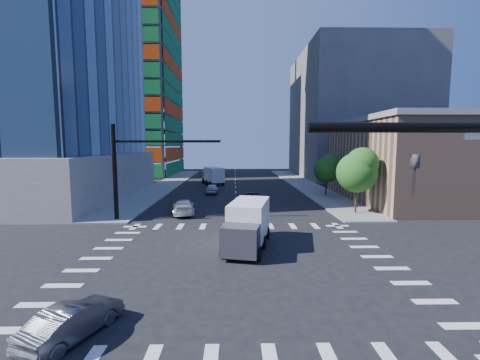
{
  "coord_description": "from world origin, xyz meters",
  "views": [
    {
      "loc": [
        -0.19,
        -18.87,
        7.13
      ],
      "look_at": [
        0.28,
        8.0,
        4.25
      ],
      "focal_mm": 24.0,
      "sensor_mm": 36.0,
      "label": 1
    }
  ],
  "objects": [
    {
      "name": "ground",
      "position": [
        0.0,
        0.0,
        0.0
      ],
      "size": [
        160.0,
        160.0,
        0.0
      ],
      "primitive_type": "plane",
      "color": "black",
      "rests_on": "ground"
    },
    {
      "name": "road_markings",
      "position": [
        0.0,
        0.0,
        0.01
      ],
      "size": [
        20.0,
        20.0,
        0.01
      ],
      "primitive_type": "cube",
      "color": "silver",
      "rests_on": "ground"
    },
    {
      "name": "sidewalk_ne",
      "position": [
        12.5,
        40.0,
        0.07
      ],
      "size": [
        5.0,
        60.0,
        0.15
      ],
      "primitive_type": "cube",
      "color": "gray",
      "rests_on": "ground"
    },
    {
      "name": "sidewalk_nw",
      "position": [
        -12.5,
        40.0,
        0.07
      ],
      "size": [
        5.0,
        60.0,
        0.15
      ],
      "primitive_type": "cube",
      "color": "gray",
      "rests_on": "ground"
    },
    {
      "name": "construction_building",
      "position": [
        -27.41,
        61.93,
        24.61
      ],
      "size": [
        25.16,
        34.5,
        70.6
      ],
      "color": "slate",
      "rests_on": "ground"
    },
    {
      "name": "commercial_building",
      "position": [
        25.0,
        22.0,
        5.31
      ],
      "size": [
        20.5,
        22.5,
        10.6
      ],
      "color": "#A77D61",
      "rests_on": "ground"
    },
    {
      "name": "bg_building_ne",
      "position": [
        27.0,
        55.0,
        14.0
      ],
      "size": [
        24.0,
        30.0,
        28.0
      ],
      "primitive_type": "cube",
      "color": "#5C5853",
      "rests_on": "ground"
    },
    {
      "name": "signal_mast_nw",
      "position": [
        -10.0,
        11.5,
        5.49
      ],
      "size": [
        10.2,
        0.4,
        9.0
      ],
      "color": "black",
      "rests_on": "sidewalk_nw"
    },
    {
      "name": "tree_south",
      "position": [
        12.63,
        13.9,
        4.69
      ],
      "size": [
        4.16,
        4.16,
        6.82
      ],
      "color": "#382316",
      "rests_on": "sidewalk_ne"
    },
    {
      "name": "tree_north",
      "position": [
        12.93,
        25.9,
        3.99
      ],
      "size": [
        3.54,
        3.52,
        5.78
      ],
      "color": "#382316",
      "rests_on": "sidewalk_ne"
    },
    {
      "name": "car_nb_far",
      "position": [
        2.02,
        20.69,
        0.65
      ],
      "size": [
        2.45,
        4.8,
        1.3
      ],
      "primitive_type": "imported",
      "rotation": [
        0.0,
        0.0,
        -0.06
      ],
      "color": "black",
      "rests_on": "ground"
    },
    {
      "name": "car_sb_near",
      "position": [
        -5.54,
        14.27,
        0.77
      ],
      "size": [
        3.01,
        5.6,
        1.54
      ],
      "primitive_type": "imported",
      "rotation": [
        0.0,
        0.0,
        3.31
      ],
      "color": "silver",
      "rests_on": "ground"
    },
    {
      "name": "car_sb_mid",
      "position": [
        -3.51,
        28.84,
        0.74
      ],
      "size": [
        1.8,
        4.35,
        1.48
      ],
      "primitive_type": "imported",
      "rotation": [
        0.0,
        0.0,
        3.13
      ],
      "color": "#B0B4B8",
      "rests_on": "ground"
    },
    {
      "name": "car_sb_cross",
      "position": [
        -6.2,
        -7.48,
        0.65
      ],
      "size": [
        2.77,
        4.2,
        1.31
      ],
      "primitive_type": "imported",
      "rotation": [
        0.0,
        0.0,
        2.76
      ],
      "color": "#4A4A4F",
      "rests_on": "ground"
    },
    {
      "name": "box_truck_near",
      "position": [
        0.67,
        2.89,
        1.4
      ],
      "size": [
        3.8,
        6.46,
        3.17
      ],
      "rotation": [
        0.0,
        0.0,
        -0.21
      ],
      "color": "black",
      "rests_on": "ground"
    },
    {
      "name": "box_truck_far",
      "position": [
        -4.27,
        40.33,
        1.41
      ],
      "size": [
        4.62,
        6.6,
        3.19
      ],
      "rotation": [
        0.0,
        0.0,
        3.51
      ],
      "color": "black",
      "rests_on": "ground"
    }
  ]
}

